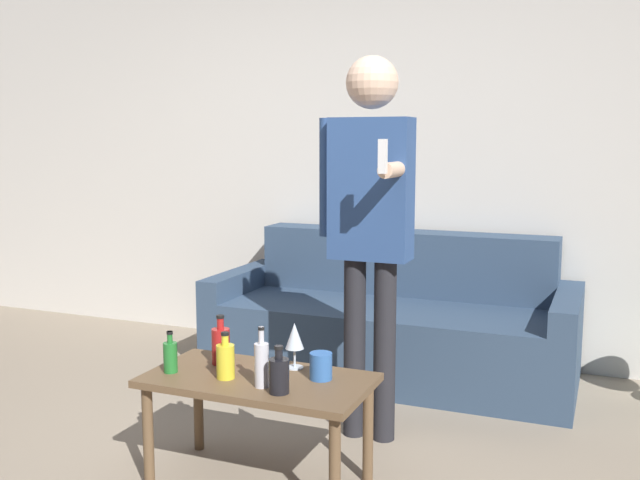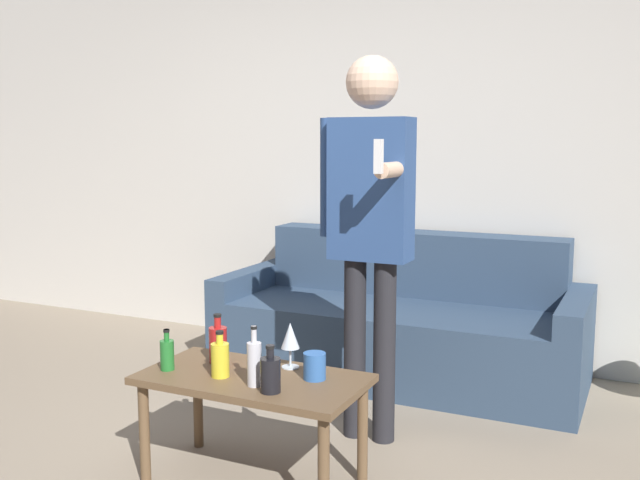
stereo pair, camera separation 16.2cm
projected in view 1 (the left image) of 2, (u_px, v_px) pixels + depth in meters
name	position (u px, v px, depth m)	size (l,w,h in m)	color
wall_back	(356.00, 149.00, 4.73)	(8.00, 0.06, 2.70)	silver
couch	(392.00, 324.00, 4.31)	(2.14, 0.88, 0.84)	#334760
coffee_table	(258.00, 391.00, 2.90)	(0.92, 0.48, 0.46)	brown
bottle_orange	(262.00, 363.00, 2.76)	(0.06, 0.06, 0.24)	silver
bottle_green	(221.00, 345.00, 3.04)	(0.08, 0.08, 0.21)	#B21E1E
bottle_dark	(279.00, 374.00, 2.69)	(0.08, 0.08, 0.18)	black
bottle_yellow	(170.00, 356.00, 2.94)	(0.06, 0.06, 0.17)	#23752D
bottle_red	(225.00, 360.00, 2.86)	(0.07, 0.07, 0.19)	yellow
wine_glass_near	(295.00, 337.00, 2.98)	(0.08, 0.08, 0.19)	silver
cup_on_table	(321.00, 366.00, 2.85)	(0.09, 0.09, 0.11)	#3366B2
person_standing_front	(370.00, 211.00, 3.26)	(0.44, 0.44, 1.78)	#232328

